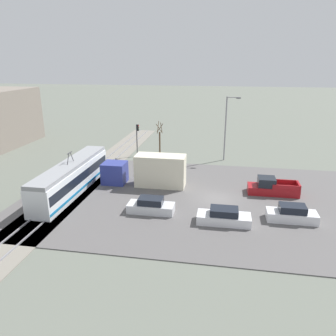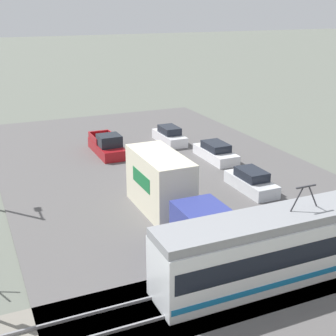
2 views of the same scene
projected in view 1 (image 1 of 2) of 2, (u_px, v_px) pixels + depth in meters
name	position (u px, v px, depth m)	size (l,w,h in m)	color
ground_plane	(216.00, 200.00, 34.33)	(320.00, 320.00, 0.00)	#60665B
road_surface	(216.00, 199.00, 34.32)	(23.59, 40.58, 0.08)	#565454
rail_bed	(75.00, 190.00, 36.88)	(66.51, 4.40, 0.22)	gray
light_rail_tram	(72.00, 177.00, 35.93)	(14.68, 2.55, 4.43)	white
box_truck	(149.00, 171.00, 37.72)	(2.46, 9.67, 3.64)	navy
pickup_truck	(272.00, 188.00, 35.49)	(1.98, 5.35, 1.83)	maroon
sedan_car_0	(224.00, 217.00, 29.09)	(1.85, 4.74, 1.43)	silver
sedan_car_1	(292.00, 214.00, 29.50)	(1.72, 4.41, 1.53)	silver
sedan_car_2	(151.00, 206.00, 31.19)	(1.75, 4.43, 1.48)	silver
traffic_light_pole	(137.00, 136.00, 48.89)	(0.28, 0.47, 4.89)	#47474C
street_tree	(160.00, 140.00, 49.56)	(1.23, 1.02, 5.22)	brown
street_lamp_near_crossing	(227.00, 125.00, 46.38)	(0.36, 1.95, 9.17)	gray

